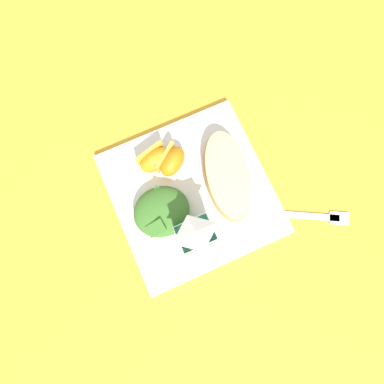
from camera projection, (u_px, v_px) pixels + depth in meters
ground at (192, 195)px, 0.67m from camera, size 3.00×3.00×0.00m
white_plate at (192, 194)px, 0.66m from camera, size 0.28×0.28×0.02m
cheesy_pizza_bread at (227, 176)px, 0.64m from camera, size 0.12×0.18×0.04m
green_salad_pile at (162, 212)px, 0.62m from camera, size 0.10×0.10×0.05m
milk_carton at (195, 235)px, 0.58m from camera, size 0.06×0.05×0.11m
orange_wedge_front at (172, 161)px, 0.64m from camera, size 0.07×0.06×0.04m
orange_wedge_middle at (154, 159)px, 0.64m from camera, size 0.07×0.05×0.04m
metal_fork at (307, 216)px, 0.66m from camera, size 0.17×0.10×0.01m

